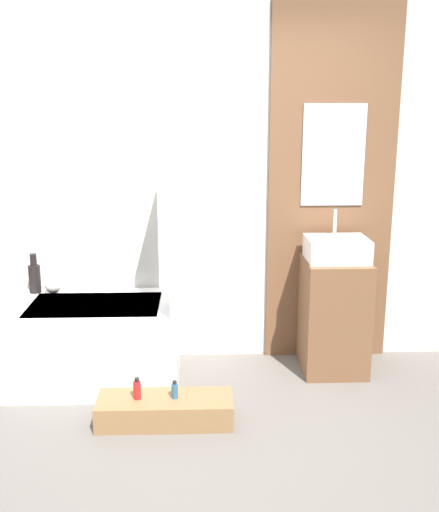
% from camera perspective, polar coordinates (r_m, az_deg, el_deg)
% --- Properties ---
extents(ground_plane, '(12.00, 12.00, 0.00)m').
position_cam_1_polar(ground_plane, '(3.34, -1.58, -19.97)').
color(ground_plane, '#605B56').
extents(wall_tiled_back, '(4.20, 0.06, 2.60)m').
position_cam_1_polar(wall_tiled_back, '(4.39, -1.84, 6.58)').
color(wall_tiled_back, silver).
rests_on(wall_tiled_back, ground_plane).
extents(wall_wood_accent, '(0.92, 0.04, 2.60)m').
position_cam_1_polar(wall_wood_accent, '(4.44, 10.61, 6.59)').
color(wall_wood_accent, brown).
rests_on(wall_wood_accent, ground_plane).
extents(bathtub, '(1.14, 0.76, 0.55)m').
position_cam_1_polar(bathtub, '(4.29, -11.62, -8.01)').
color(bathtub, white).
rests_on(bathtub, ground_plane).
extents(glass_shower_screen, '(0.01, 0.45, 1.19)m').
position_cam_1_polar(glass_shower_screen, '(3.86, -4.67, 3.20)').
color(glass_shower_screen, silver).
rests_on(glass_shower_screen, bathtub).
extents(wooden_step_bench, '(0.82, 0.30, 0.16)m').
position_cam_1_polar(wooden_step_bench, '(3.77, -5.22, -14.39)').
color(wooden_step_bench, olive).
rests_on(wooden_step_bench, ground_plane).
extents(vanity_cabinet, '(0.45, 0.48, 0.82)m').
position_cam_1_polar(vanity_cabinet, '(4.40, 10.81, -5.57)').
color(vanity_cabinet, brown).
rests_on(vanity_cabinet, ground_plane).
extents(sink, '(0.42, 0.34, 0.34)m').
position_cam_1_polar(sink, '(4.26, 11.11, 0.67)').
color(sink, white).
rests_on(sink, vanity_cabinet).
extents(vase_tall_dark, '(0.09, 0.09, 0.29)m').
position_cam_1_polar(vase_tall_dark, '(4.54, -17.20, -1.91)').
color(vase_tall_dark, black).
rests_on(vase_tall_dark, bathtub).
extents(vase_round_light, '(0.12, 0.12, 0.12)m').
position_cam_1_polar(vase_round_light, '(4.51, -15.57, -2.68)').
color(vase_round_light, silver).
rests_on(vase_round_light, bathtub).
extents(bottle_soap_primary, '(0.05, 0.05, 0.13)m').
position_cam_1_polar(bottle_soap_primary, '(3.72, -7.85, -12.47)').
color(bottle_soap_primary, red).
rests_on(bottle_soap_primary, wooden_step_bench).
extents(bottle_soap_secondary, '(0.04, 0.04, 0.11)m').
position_cam_1_polar(bottle_soap_secondary, '(3.71, -4.29, -12.64)').
color(bottle_soap_secondary, '#2D567A').
rests_on(bottle_soap_secondary, wooden_step_bench).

